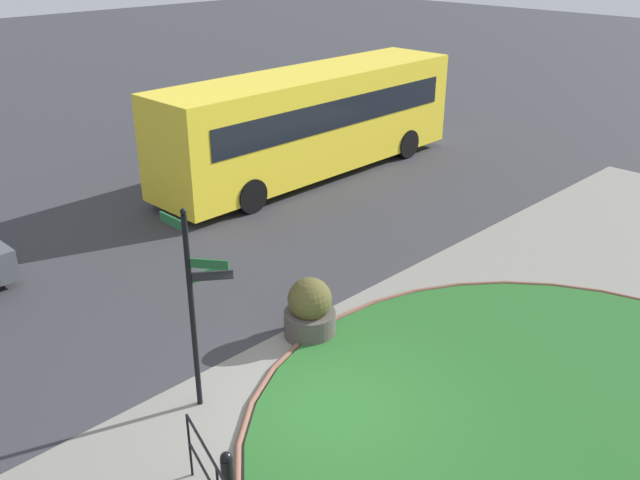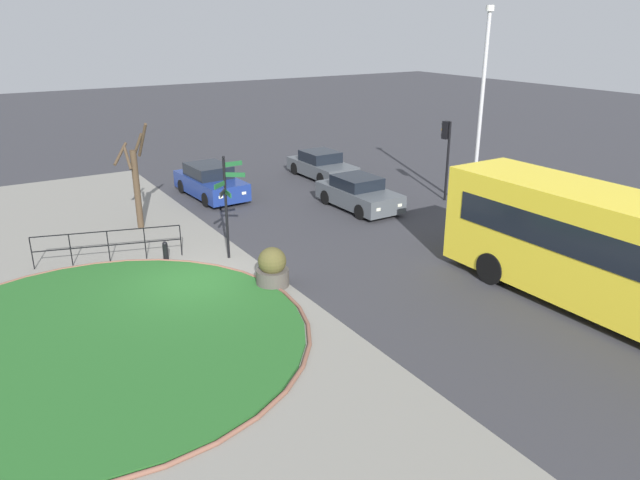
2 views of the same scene
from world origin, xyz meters
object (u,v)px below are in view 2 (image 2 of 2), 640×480
Objects in this scene: car_far_lane at (359,194)px; street_tree_bare at (136,180)px; signpost_directional at (227,199)px; traffic_light_near at (446,143)px; planter_near_signpost at (272,269)px; car_trailing at (210,182)px; lamppost_tall at (481,107)px; bus_yellow at (630,259)px; car_near_lane at (322,166)px; bollard_foreground at (165,251)px.

car_far_lane is 1.02× the size of street_tree_bare.
traffic_light_near is at bearing 98.39° from signpost_directional.
planter_near_signpost is at bearing -53.75° from car_far_lane.
signpost_directional reaches higher than car_trailing.
lamppost_tall is at bearing 88.20° from signpost_directional.
signpost_directional is at bearing -143.94° from bus_yellow.
car_near_lane is 6.30m from car_trailing.
signpost_directional is 1.01× the size of traffic_light_near.
car_near_lane is at bearing 163.44° from car_far_lane.
car_far_lane reaches higher than planter_near_signpost.
lamppost_tall is at bearing 102.49° from planter_near_signpost.
car_near_lane is at bearing 90.70° from car_trailing.
lamppost_tall is at bearing 52.39° from car_far_lane.
car_far_lane is 0.93× the size of car_trailing.
signpost_directional is 11.33m from traffic_light_near.
bollard_foreground is 0.56× the size of planter_near_signpost.
lamppost_tall reaches higher than bus_yellow.
lamppost_tall reaches higher than street_tree_bare.
signpost_directional is 2.85× the size of planter_near_signpost.
car_far_lane is 3.34× the size of planter_near_signpost.
car_trailing reaches higher than bollard_foreground.
traffic_light_near reaches higher than car_near_lane.
bollard_foreground is 13.34m from traffic_light_near.
car_far_lane is 0.51× the size of lamppost_tall.
car_far_lane is (-1.58, 9.08, 0.29)m from bollard_foreground.
signpost_directional is at bearing -175.25° from planter_near_signpost.
bus_yellow is 3.17× the size of traffic_light_near.
street_tree_bare is (-2.39, -8.81, 1.27)m from car_far_lane.
car_near_lane is 13.70m from planter_near_signpost.
street_tree_bare reaches higher than bollard_foreground.
car_trailing is at bearing 147.16° from bollard_foreground.
car_trailing is at bearing -132.56° from lamppost_tall.
car_far_lane is at bearing -15.92° from car_near_lane.
traffic_light_near reaches higher than bus_yellow.
planter_near_signpost is at bearing 99.01° from traffic_light_near.
signpost_directional reaches higher than bus_yellow.
planter_near_signpost is (10.38, -2.15, -0.13)m from car_trailing.
car_far_lane is 9.21m from street_tree_bare.
car_far_lane is at bearing 64.71° from traffic_light_near.
bus_yellow reaches higher than bollard_foreground.
car_trailing is at bearing 123.77° from street_tree_bare.
bus_yellow is 9.99m from planter_near_signpost.
car_far_lane is at bearing 74.82° from street_tree_bare.
planter_near_signpost is at bearing 13.78° from street_tree_bare.
car_near_lane is at bearing 141.98° from planter_near_signpost.
traffic_light_near is 0.43× the size of lamppost_tall.
car_near_lane is 1.02× the size of car_far_lane.
street_tree_bare reaches higher than traffic_light_near.
bollard_foreground is 0.09× the size of lamppost_tall.
street_tree_bare is (2.70, -4.03, 1.23)m from car_trailing.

